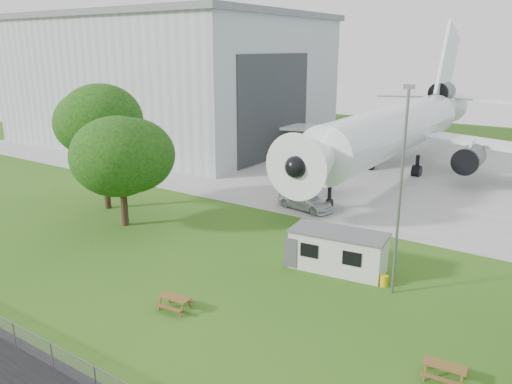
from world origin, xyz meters
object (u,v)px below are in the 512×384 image
Objects in this scene: hangar at (168,79)px; picnic_east at (443,380)px; picnic_west at (175,309)px; site_cabin at (338,251)px; airliner at (398,127)px.

hangar is 23.89× the size of picnic_east.
hangar reaches higher than picnic_west.
site_cabin reaches higher than picnic_west.
picnic_west is 14.10m from picnic_east.
site_cabin is at bearing 57.16° from picnic_west.
site_cabin is 3.83× the size of picnic_west.
picnic_west is at bearing -117.78° from site_cabin.
airliner reaches higher than site_cabin.
site_cabin is (42.07, -28.64, -8.09)m from hangar.
hangar is at bearing 145.75° from site_cabin.
hangar reaches higher than airliner.
picnic_east is (13.94, 2.10, 0.00)m from picnic_west.
airliner is 6.93× the size of site_cabin.
picnic_east is at bearing -41.55° from site_cabin.
hangar reaches higher than site_cabin.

